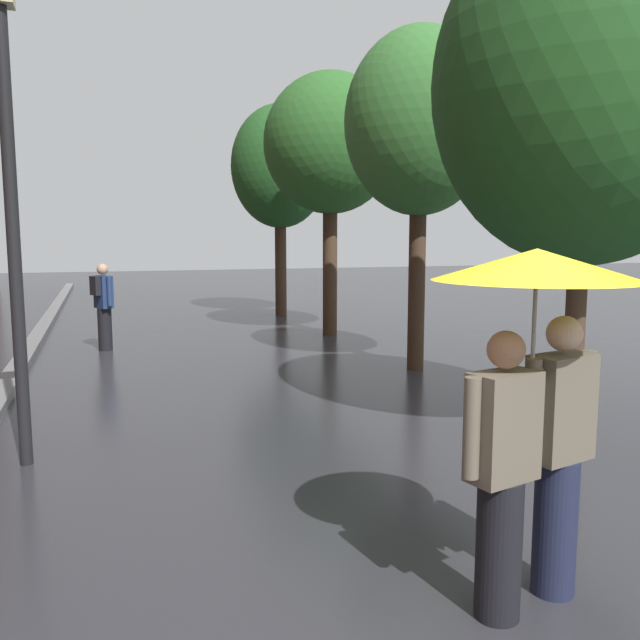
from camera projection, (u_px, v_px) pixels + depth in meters
name	position (u px, v px, depth m)	size (l,w,h in m)	color
kerb_strip	(25.00, 356.00, 11.58)	(0.30, 36.00, 0.12)	slate
street_tree_0	(587.00, 84.00, 6.51)	(3.10, 3.10, 5.52)	#473323
street_tree_1	(420.00, 124.00, 10.22)	(2.38, 2.38, 5.41)	#473323
street_tree_2	(330.00, 145.00, 13.93)	(2.87, 2.87, 5.64)	#473323
street_tree_3	(280.00, 168.00, 17.57)	(2.64, 2.64, 5.69)	#473323
couple_under_umbrella	(534.00, 368.00, 3.70)	(1.17, 1.17, 2.11)	black
street_lamp_post	(10.00, 187.00, 5.91)	(0.24, 0.24, 4.51)	black
pedestrian_walking_midground	(103.00, 305.00, 12.35)	(0.43, 0.54, 1.66)	black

